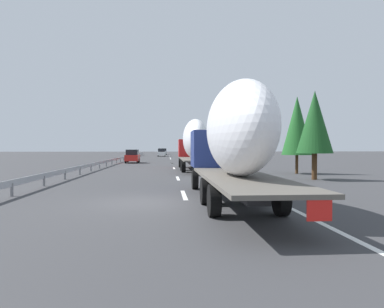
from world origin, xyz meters
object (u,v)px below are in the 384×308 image
(car_white_van, at_px, (162,152))
(road_sign, at_px, (205,147))
(car_silver_hatch, at_px, (164,152))
(car_red_compact, at_px, (132,156))
(truck_lead, at_px, (194,143))
(truck_trailing, at_px, (233,139))

(car_white_van, distance_m, road_sign, 34.24)
(car_silver_hatch, distance_m, car_red_compact, 54.61)
(truck_lead, relative_size, car_red_compact, 3.36)
(truck_trailing, xyz_separation_m, car_red_compact, (36.06, 7.45, -1.60))
(car_white_van, bearing_deg, car_red_compact, 173.98)
(truck_trailing, relative_size, car_silver_hatch, 2.88)
(truck_trailing, distance_m, car_silver_hatch, 90.59)
(car_white_van, bearing_deg, truck_lead, -175.82)
(car_red_compact, xyz_separation_m, road_sign, (1.18, -10.55, 1.32))
(car_silver_hatch, xyz_separation_m, car_white_van, (-19.76, 0.41, 0.02))
(truck_lead, bearing_deg, car_red_compact, 23.56)
(truck_lead, bearing_deg, road_sign, -9.63)
(car_silver_hatch, height_order, car_red_compact, car_silver_hatch)
(truck_trailing, relative_size, car_white_van, 3.10)
(car_white_van, distance_m, car_red_compact, 34.89)
(car_white_van, height_order, road_sign, road_sign)
(truck_trailing, distance_m, car_white_van, 70.87)
(car_white_van, bearing_deg, car_silver_hatch, -1.19)
(truck_lead, distance_m, car_white_van, 51.95)
(truck_trailing, xyz_separation_m, car_white_van, (70.75, 3.79, -1.58))
(truck_lead, relative_size, car_white_van, 3.22)
(truck_trailing, bearing_deg, car_red_compact, 11.67)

